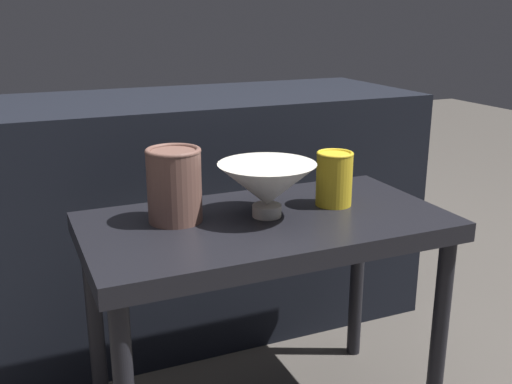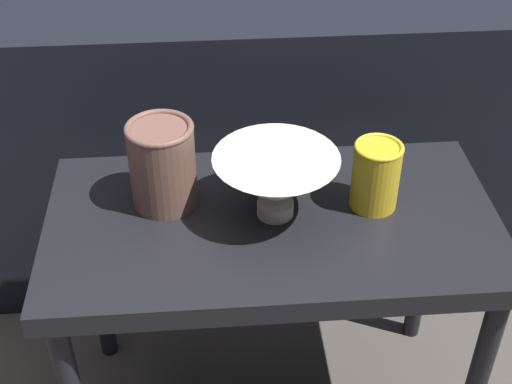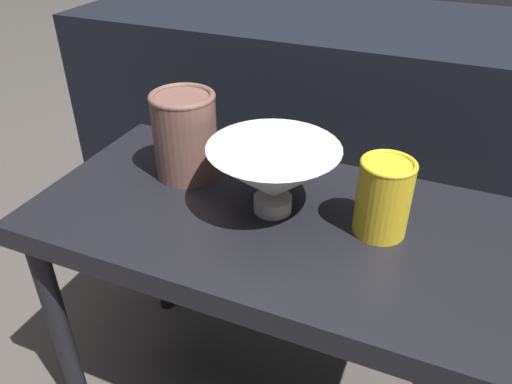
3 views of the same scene
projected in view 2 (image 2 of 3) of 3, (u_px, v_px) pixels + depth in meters
The scene contains 5 objects.
table at pixel (272, 244), 1.22m from camera, with size 0.76×0.40×0.50m.
couch_backdrop at pixel (249, 125), 1.71m from camera, with size 1.31×0.50×0.68m.
bowl at pixel (276, 181), 1.15m from camera, with size 0.21×0.21×0.11m.
vase_textured_left at pixel (162, 163), 1.17m from camera, with size 0.11×0.11×0.15m.
vase_colorful_right at pixel (376, 175), 1.18m from camera, with size 0.08×0.08×0.12m.
Camera 2 is at (-0.10, -0.91, 1.25)m, focal length 50.00 mm.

